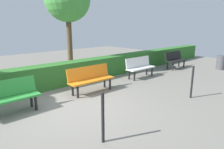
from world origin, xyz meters
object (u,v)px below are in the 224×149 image
object	(u,v)px
bench_black	(175,59)
bench_orange	(91,78)
bench_white	(140,66)
trash_bin	(221,62)
bench_green	(8,96)

from	to	relation	value
bench_black	bench_orange	size ratio (longest dim) A/B	0.86
bench_black	bench_white	size ratio (longest dim) A/B	0.97
bench_white	trash_bin	size ratio (longest dim) A/B	2.00
bench_white	bench_green	world-z (taller)	same
bench_black	bench_green	size ratio (longest dim) A/B	0.94
bench_black	bench_orange	distance (m)	5.50
bench_white	trash_bin	distance (m)	4.59
bench_white	bench_green	size ratio (longest dim) A/B	0.97
bench_white	trash_bin	xyz separation A→B (m)	(-4.23, 1.76, -0.12)
bench_white	bench_green	distance (m)	5.24
bench_white	trash_bin	bearing A→B (deg)	159.23
bench_orange	bench_black	bearing A→B (deg)	-178.04
bench_orange	trash_bin	size ratio (longest dim) A/B	2.26
bench_white	trash_bin	world-z (taller)	bench_white
bench_orange	trash_bin	bearing A→B (deg)	167.66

